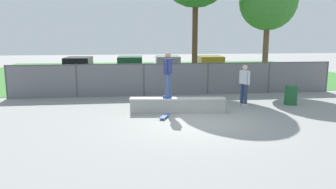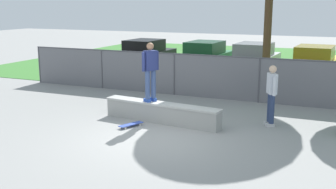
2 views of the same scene
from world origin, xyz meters
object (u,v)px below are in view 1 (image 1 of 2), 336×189
concrete_ledge (178,105)px  car_black (79,69)px  car_green (130,68)px  car_yellow (210,68)px  skateboarder (168,73)px  bystander (244,83)px  tree_near_right (268,2)px  trash_bin (291,95)px  skateboard (165,116)px  car_silver (168,68)px

concrete_ledge → car_black: (-5.17, 9.29, 0.53)m
car_green → car_yellow: same height
car_black → skateboarder: bearing=-62.6°
car_yellow → bystander: bystander is taller
tree_near_right → trash_bin: (-0.54, -4.22, -4.48)m
car_green → car_yellow: bearing=-2.7°
skateboarder → skateboard: bearing=-105.3°
skateboard → trash_bin: (5.95, 1.71, 0.35)m
tree_near_right → car_silver: bearing=138.2°
skateboard → car_yellow: car_yellow is taller
concrete_ledge → trash_bin: (5.32, 0.89, 0.12)m
car_yellow → trash_bin: bearing=-79.1°
car_green → tree_near_right: bearing=-30.3°
skateboard → bystander: size_ratio=0.45×
concrete_ledge → car_black: size_ratio=0.91×
car_black → car_silver: bearing=3.6°
car_green → trash_bin: bearing=-50.7°
skateboarder → car_black: (-4.79, 9.25, -0.78)m
car_yellow → trash_bin: 8.60m
tree_near_right → car_yellow: size_ratio=1.52×
car_yellow → bystander: bearing=-93.8°
concrete_ledge → car_green: size_ratio=0.91×
car_silver → trash_bin: (4.54, -8.77, -0.42)m
skateboarder → tree_near_right: (6.25, 5.07, 3.28)m
car_black → car_green: (3.39, 0.30, 0.00)m
concrete_ledge → tree_near_right: size_ratio=0.60×
skateboard → car_silver: (1.40, 10.49, 0.77)m
car_black → car_silver: size_ratio=1.00×
skateboarder → skateboard: size_ratio=2.24×
skateboard → concrete_ledge: bearing=52.7°
bystander → trash_bin: size_ratio=2.15×
concrete_ledge → skateboarder: size_ratio=2.14×
skateboarder → skateboard: 1.78m
concrete_ledge → trash_bin: trash_bin is taller
bystander → skateboard: bearing=-154.8°
trash_bin → concrete_ledge: bearing=-170.5°
concrete_ledge → tree_near_right: tree_near_right is taller
skateboarder → skateboard: skateboarder is taller
bystander → tree_near_right: bearing=56.8°
skateboarder → skateboard: (-0.24, -0.86, -1.54)m
skateboarder → car_silver: 9.72m
car_silver → skateboard: bearing=-97.6°
tree_near_right → car_black: tree_near_right is taller
tree_near_right → car_green: size_ratio=1.52×
car_yellow → skateboard: bearing=-113.0°
skateboard → car_black: 11.11m
bystander → car_green: bearing=119.7°
skateboard → car_green: 10.50m
tree_near_right → trash_bin: bearing=-97.2°
skateboarder → car_green: skateboarder is taller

